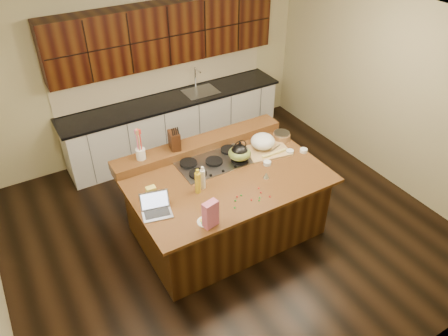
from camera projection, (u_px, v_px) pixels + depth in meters
room at (226, 146)px, 5.10m from camera, size 5.52×5.02×2.72m
island at (226, 204)px, 5.62m from camera, size 2.40×1.60×0.92m
back_ledge at (199, 145)px, 5.81m from camera, size 2.40×0.30×0.12m
cooktop at (214, 162)px, 5.56m from camera, size 0.92×0.52×0.05m
back_counter at (172, 95)px, 7.00m from camera, size 3.70×0.66×2.40m
kettle at (240, 152)px, 5.51m from camera, size 0.23×0.23×0.20m
green_bowl at (240, 153)px, 5.53m from camera, size 0.31×0.31×0.16m
laptop at (156, 207)px, 4.78m from camera, size 0.37×0.32×0.22m
oil_bottle at (198, 183)px, 5.02m from camera, size 0.09×0.09×0.27m
vinegar_bottle at (203, 179)px, 5.09m from camera, size 0.08×0.08×0.25m
wooden_tray at (264, 144)px, 5.76m from camera, size 0.62×0.50×0.23m
ramekin_a at (304, 150)px, 5.76m from camera, size 0.11×0.11×0.04m
ramekin_b at (290, 152)px, 5.74m from camera, size 0.12×0.12×0.04m
ramekin_c at (267, 163)px, 5.53m from camera, size 0.12×0.12×0.04m
strainer_bowl at (281, 137)px, 6.00m from camera, size 0.32×0.32×0.09m
kitchen_timer at (266, 175)px, 5.30m from camera, size 0.10×0.10×0.07m
pink_bag at (210, 214)px, 4.55m from camera, size 0.18×0.12×0.31m
candy_plate at (205, 222)px, 4.68m from camera, size 0.19×0.19×0.01m
package_box at (151, 192)px, 4.97m from camera, size 0.11×0.08×0.15m
utensil_crock at (141, 154)px, 5.40m from camera, size 0.13×0.13×0.14m
knife_block at (174, 140)px, 5.56m from camera, size 0.15×0.21×0.24m
gumdrop_0 at (237, 197)px, 5.01m from camera, size 0.02×0.02×0.02m
gumdrop_1 at (235, 201)px, 4.95m from camera, size 0.02×0.02×0.02m
gumdrop_2 at (251, 200)px, 4.96m from camera, size 0.02×0.02×0.02m
gumdrop_3 at (259, 200)px, 4.96m from camera, size 0.02×0.02×0.02m
gumdrop_4 at (259, 188)px, 5.14m from camera, size 0.02×0.02×0.02m
gumdrop_5 at (241, 195)px, 5.03m from camera, size 0.02×0.02×0.02m
gumdrop_6 at (270, 197)px, 5.01m from camera, size 0.02×0.02×0.02m
gumdrop_7 at (260, 198)px, 5.00m from camera, size 0.02×0.02×0.02m
gumdrop_8 at (261, 192)px, 5.07m from camera, size 0.02×0.02×0.02m
gumdrop_9 at (235, 208)px, 4.86m from camera, size 0.02×0.02×0.02m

